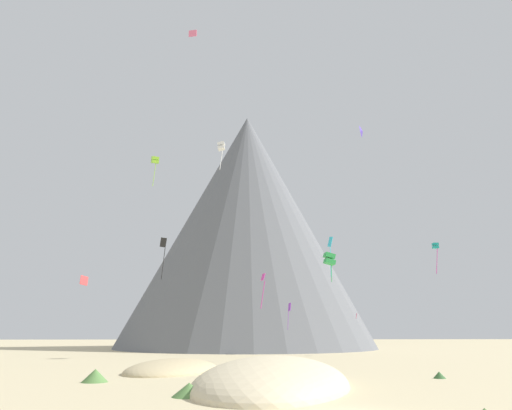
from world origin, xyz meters
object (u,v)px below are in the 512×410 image
Objects in this scene: kite_cyan_mid at (330,248)px; kite_indigo_high at (362,131)px; bush_far_left at (189,390)px; bush_scatter_east at (439,375)px; bush_near_right at (294,368)px; kite_pink_low at (356,316)px; bush_low_patch at (155,370)px; kite_violet_low at (289,310)px; kite_teal_mid at (435,247)px; kite_rainbow_high at (193,33)px; kite_magenta_low at (263,283)px; kite_lime_high at (155,160)px; kite_green_low at (329,259)px; kite_black_mid at (163,249)px; kite_white_high at (221,147)px; rock_massif at (244,234)px; bush_ridge_crest at (95,376)px; kite_red_low at (84,280)px.

kite_indigo_high reaches higher than kite_cyan_mid.
bush_far_left reaches higher than bush_scatter_east.
bush_near_right reaches higher than bush_scatter_east.
bush_low_patch is at bearing 14.06° from kite_pink_low.
bush_far_left is 54.27m from kite_violet_low.
kite_rainbow_high reaches higher than kite_teal_mid.
kite_indigo_high is 23.75m from kite_teal_mid.
kite_lime_high is at bearing 72.24° from kite_magenta_low.
kite_black_mid is at bearing 89.94° from kite_green_low.
bush_near_right is at bearing 62.47° from bush_far_left.
kite_white_high is (-19.69, 14.39, 26.73)m from bush_scatter_east.
kite_cyan_mid reaches higher than bush_near_right.
rock_massif reaches higher than kite_cyan_mid.
kite_cyan_mid is 1.20× the size of kite_lime_high.
kite_pink_low is 0.47× the size of kite_indigo_high.
kite_magenta_low is at bearing 19.89° from kite_pink_low.
rock_massif is 15.45× the size of kite_black_mid.
kite_magenta_low is (-2.66, 5.42, 8.79)m from bush_near_right.
kite_black_mid is (-14.81, 9.70, 13.32)m from bush_near_right.
bush_ridge_crest is 1.00× the size of kite_indigo_high.
kite_violet_low is at bearing 64.38° from bush_ridge_crest.
kite_cyan_mid is (-6.85, -13.93, 8.91)m from kite_pink_low.
bush_ridge_crest reaches higher than bush_near_right.
rock_massif is 79.00× the size of kite_rainbow_high.
bush_far_left is 30.19m from kite_black_mid.
kite_rainbow_high is (-17.89, -10.44, 26.06)m from kite_green_low.
kite_white_high is at bearing 133.51° from bush_near_right.
kite_lime_high is (-3.60, 10.51, 15.69)m from kite_black_mid.
kite_indigo_high is at bearing -67.23° from rock_massif.
kite_rainbow_high is at bearing 138.50° from kite_magenta_low.
kite_magenta_low is 29.60m from kite_lime_high.
bush_scatter_east is 1.04× the size of kite_rainbow_high.
kite_black_mid reaches higher than bush_near_right.
kite_green_low is (21.31, 2.44, -0.70)m from kite_black_mid.
kite_lime_high is at bearing -102.01° from kite_red_low.
bush_low_patch is (-25.02, 3.87, 0.20)m from bush_scatter_east.
kite_lime_high is (-10.59, 11.97, 2.43)m from kite_white_high.
kite_teal_mid is at bearing -147.68° from kite_black_mid.
kite_teal_mid is at bearing -64.66° from rock_massif.
kite_teal_mid is (9.80, 20.07, 14.86)m from bush_scatter_east.
kite_pink_low is at bearing 26.85° from kite_teal_mid.
kite_pink_low reaches higher than bush_ridge_crest.
bush_far_left is 58.32m from kite_indigo_high.
bush_near_right is 0.53× the size of kite_lime_high.
kite_rainbow_high is at bearing 113.67° from kite_green_low.
kite_cyan_mid is at bearing -16.52° from kite_magenta_low.
kite_cyan_mid reaches higher than bush_ridge_crest.
bush_low_patch is at bearing 55.16° from bush_ridge_crest.
rock_massif is (4.98, 84.22, 27.34)m from bush_far_left.
kite_lime_high is at bearing 138.97° from bush_scatter_east.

